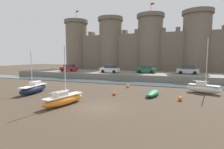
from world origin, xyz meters
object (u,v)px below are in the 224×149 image
sailboat_near_channel_right (64,99)px  mooring_buoy_mid_mud (180,99)px  sailboat_foreground_right (204,88)px  car_quay_west (69,68)px  rowboat_midflat_right (153,93)px  car_quay_east (188,70)px  sailboat_near_channel_left (34,89)px  mooring_buoy_near_shore (128,86)px  mooring_buoy_off_centre (114,94)px  car_quay_centre_west (110,69)px  car_quay_centre_east (146,69)px

sailboat_near_channel_right → mooring_buoy_mid_mud: sailboat_near_channel_right is taller
sailboat_foreground_right → car_quay_west: (-27.04, 10.75, 1.38)m
rowboat_midflat_right → car_quay_east: bearing=74.2°
car_quay_east → sailboat_near_channel_left: bearing=-133.3°
mooring_buoy_near_shore → car_quay_west: (-16.98, 10.07, 1.78)m
rowboat_midflat_right → mooring_buoy_mid_mud: bearing=-26.0°
sailboat_near_channel_right → sailboat_foreground_right: 17.16m
sailboat_foreground_right → mooring_buoy_off_centre: size_ratio=17.08×
sailboat_near_channel_left → mooring_buoy_mid_mud: (17.35, 2.07, -0.36)m
mooring_buoy_off_centre → rowboat_midflat_right: bearing=16.5°
sailboat_near_channel_left → car_quay_centre_west: (3.62, 17.85, 1.42)m
sailboat_foreground_right → car_quay_centre_east: sailboat_foreground_right is taller
sailboat_foreground_right → mooring_buoy_off_centre: (-10.24, -5.13, -0.44)m
sailboat_near_channel_right → mooring_buoy_mid_mud: size_ratio=11.81×
rowboat_midflat_right → car_quay_centre_east: car_quay_centre_east is taller
car_quay_centre_east → mooring_buoy_mid_mud: bearing=-70.5°
car_quay_west → mooring_buoy_near_shore: bearing=-30.7°
sailboat_near_channel_left → car_quay_west: (-6.80, 18.11, 1.42)m
mooring_buoy_near_shore → car_quay_centre_east: size_ratio=0.12×
sailboat_near_channel_right → sailboat_foreground_right: size_ratio=0.81×
rowboat_midflat_right → mooring_buoy_mid_mud: rowboat_midflat_right is taller
sailboat_near_channel_right → mooring_buoy_off_centre: 6.44m
mooring_buoy_near_shore → car_quay_west: car_quay_west is taller
sailboat_near_channel_left → car_quay_east: bearing=46.7°
mooring_buoy_mid_mud → car_quay_east: (1.79, 18.27, 1.79)m
car_quay_east → car_quay_centre_west: 15.72m
sailboat_near_channel_left → car_quay_west: bearing=110.6°
car_quay_centre_east → car_quay_centre_west: 7.70m
sailboat_foreground_right → car_quay_east: 13.10m
sailboat_near_channel_left → car_quay_east: size_ratio=1.27×
mooring_buoy_mid_mud → car_quay_centre_east: bearing=109.5°
rowboat_midflat_right → car_quay_east: (4.77, 16.82, 1.69)m
rowboat_midflat_right → car_quay_centre_west: size_ratio=0.90×
sailboat_foreground_right → car_quay_centre_west: size_ratio=1.66×
rowboat_midflat_right → car_quay_west: car_quay_west is taller
mooring_buoy_off_centre → car_quay_east: car_quay_east is taller
sailboat_foreground_right → car_quay_centre_east: size_ratio=1.66×
car_quay_west → sailboat_foreground_right: bearing=-21.7°
sailboat_foreground_right → mooring_buoy_mid_mud: size_ratio=14.51×
car_quay_east → car_quay_west: same height
sailboat_near_channel_left → car_quay_west: 19.39m
car_quay_east → car_quay_west: bearing=-175.1°
car_quay_centre_west → car_quay_east: bearing=9.1°
mooring_buoy_mid_mud → mooring_buoy_off_centre: bearing=178.8°
mooring_buoy_mid_mud → mooring_buoy_near_shore: bearing=140.2°
sailboat_near_channel_left → sailboat_foreground_right: 21.53m
mooring_buoy_mid_mud → car_quay_east: bearing=84.4°
rowboat_midflat_right → sailboat_near_channel_right: bearing=-137.5°
sailboat_near_channel_right → car_quay_centre_west: bearing=98.6°
rowboat_midflat_right → mooring_buoy_mid_mud: (2.98, -1.45, -0.10)m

